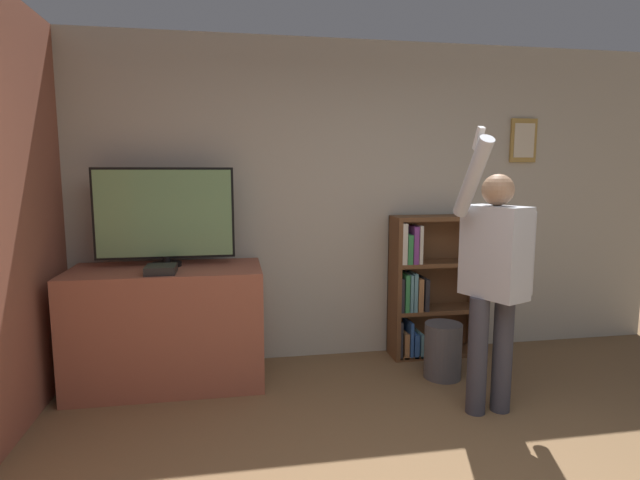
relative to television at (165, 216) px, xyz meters
The scene contains 7 objects.
wall_back 1.38m from the television, 13.62° to the left, with size 6.26×0.09×2.70m.
tv_ledge 0.84m from the television, 90.00° to the right, with size 1.41×0.69×0.90m.
television is the anchor object (origin of this frame).
game_console 0.45m from the television, 91.26° to the right, with size 0.21×0.21×0.06m.
bookshelf 2.26m from the television, ahead, with size 0.80×0.28×1.24m.
person 2.39m from the television, 23.52° to the right, with size 0.55×0.54×1.88m.
waste_bin 2.39m from the television, ahead, with size 0.29×0.29×0.44m.
Camera 1 is at (-0.83, -1.49, 1.61)m, focal length 28.00 mm.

